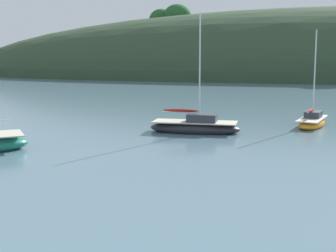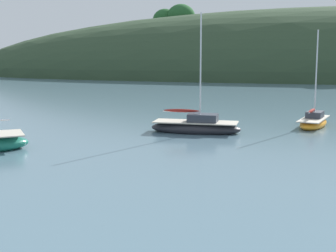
# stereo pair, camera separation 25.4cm
# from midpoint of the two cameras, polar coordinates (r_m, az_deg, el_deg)

# --- Properties ---
(sailboat_navy_dinghy) EXTENTS (2.79, 4.77, 6.53)m
(sailboat_navy_dinghy) POSITION_cam_midpoint_polar(r_m,az_deg,el_deg) (35.35, 16.17, 0.46)
(sailboat_navy_dinghy) COLOR orange
(sailboat_navy_dinghy) RESTS_ON ground
(sailboat_black_sloop) EXTENTS (5.71, 2.20, 7.50)m
(sailboat_black_sloop) POSITION_cam_midpoint_polar(r_m,az_deg,el_deg) (31.62, 3.40, -0.08)
(sailboat_black_sloop) COLOR #232328
(sailboat_black_sloop) RESTS_ON ground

